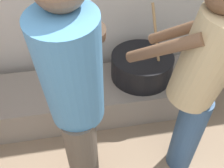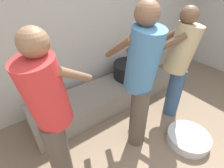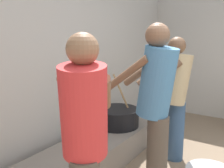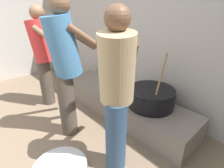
{
  "view_description": "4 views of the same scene",
  "coord_description": "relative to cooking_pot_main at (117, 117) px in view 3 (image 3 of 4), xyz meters",
  "views": [
    {
      "loc": [
        -0.06,
        0.15,
        1.83
      ],
      "look_at": [
        0.18,
        1.48,
        0.6
      ],
      "focal_mm": 38.1,
      "sensor_mm": 36.0,
      "label": 1
    },
    {
      "loc": [
        -1.19,
        0.04,
        1.8
      ],
      "look_at": [
        -0.24,
        1.33,
        0.75
      ],
      "focal_mm": 27.33,
      "sensor_mm": 36.0,
      "label": 2
    },
    {
      "loc": [
        -2.12,
        0.2,
        1.5
      ],
      "look_at": [
        -0.16,
        1.49,
        1.05
      ],
      "focal_mm": 38.82,
      "sensor_mm": 36.0,
      "label": 3
    },
    {
      "loc": [
        1.59,
        0.2,
        1.47
      ],
      "look_at": [
        0.21,
        1.47,
        0.64
      ],
      "focal_mm": 27.24,
      "sensor_mm": 36.0,
      "label": 4
    }
  ],
  "objects": [
    {
      "name": "hearth_ledge",
      "position": [
        -0.52,
        -0.04,
        -0.28
      ],
      "size": [
        2.3,
        0.6,
        0.33
      ],
      "primitive_type": "cube",
      "color": "slate",
      "rests_on": "ground_plane"
    },
    {
      "name": "cook_in_tan_shirt",
      "position": [
        0.12,
        -0.74,
        0.41
      ],
      "size": [
        0.67,
        0.69,
        1.51
      ],
      "color": "navy",
      "rests_on": "ground_plane"
    },
    {
      "name": "block_enclosure_rear",
      "position": [
        -0.53,
        0.48,
        0.73
      ],
      "size": [
        5.74,
        0.2,
        2.35
      ],
      "primitive_type": "cube",
      "color": "#ADA8A0",
      "rests_on": "ground_plane"
    },
    {
      "name": "cooking_pot_main",
      "position": [
        0.0,
        0.0,
        0.0
      ],
      "size": [
        0.58,
        0.58,
        0.69
      ],
      "color": "black",
      "rests_on": "hearth_ledge"
    },
    {
      "name": "cook_in_blue_shirt",
      "position": [
        -0.62,
        -0.81,
        0.49
      ],
      "size": [
        0.41,
        0.71,
        1.63
      ],
      "color": "#4C4238",
      "rests_on": "ground_plane"
    },
    {
      "name": "cook_in_red_shirt",
      "position": [
        -1.52,
        -0.7,
        0.43
      ],
      "size": [
        0.71,
        0.62,
        1.54
      ],
      "color": "#4C4238",
      "rests_on": "ground_plane"
    }
  ]
}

